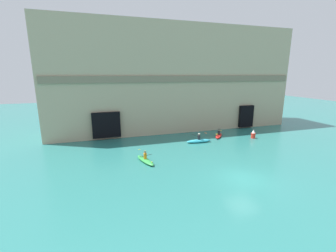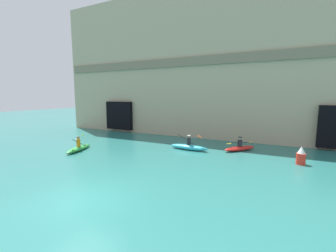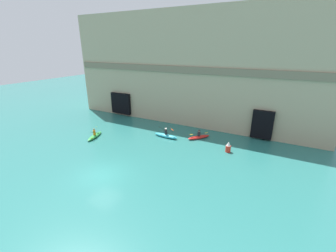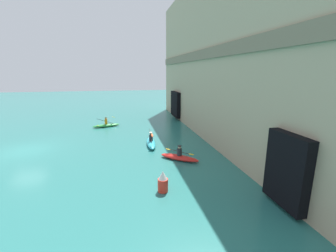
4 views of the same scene
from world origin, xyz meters
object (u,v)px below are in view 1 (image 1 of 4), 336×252
(kayak_red, at_px, (219,135))
(kayak_cyan, at_px, (199,141))
(kayak_green, at_px, (145,160))
(marker_buoy, at_px, (253,134))

(kayak_red, height_order, kayak_cyan, kayak_cyan)
(kayak_red, distance_m, kayak_cyan, 4.05)
(kayak_green, relative_size, marker_buoy, 2.69)
(kayak_green, bearing_deg, kayak_cyan, 102.51)
(kayak_green, bearing_deg, kayak_red, 100.71)
(kayak_red, relative_size, kayak_cyan, 0.84)
(kayak_red, bearing_deg, kayak_cyan, 151.21)
(kayak_red, xyz_separation_m, marker_buoy, (4.06, -1.97, 0.30))
(kayak_cyan, xyz_separation_m, marker_buoy, (7.80, -0.40, 0.29))
(marker_buoy, bearing_deg, kayak_red, 154.14)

